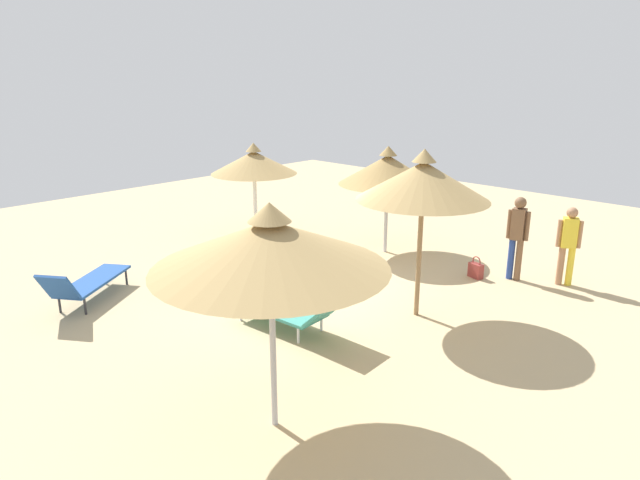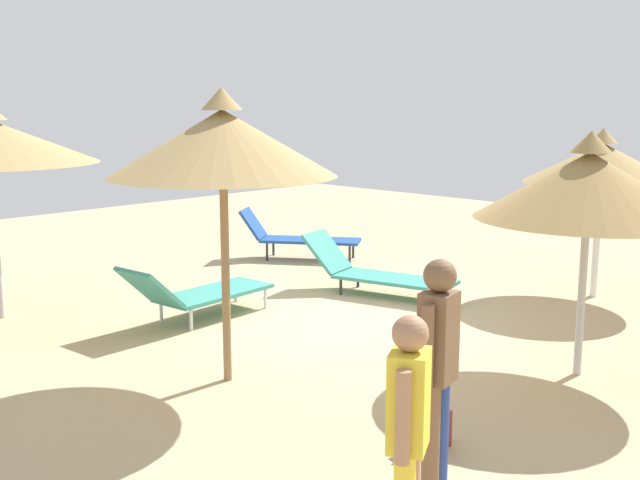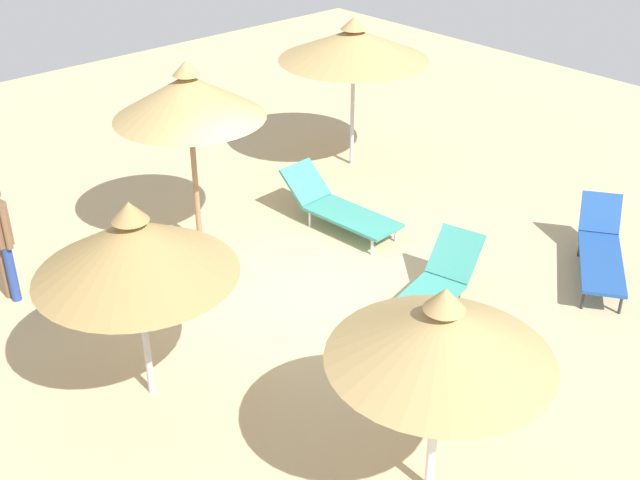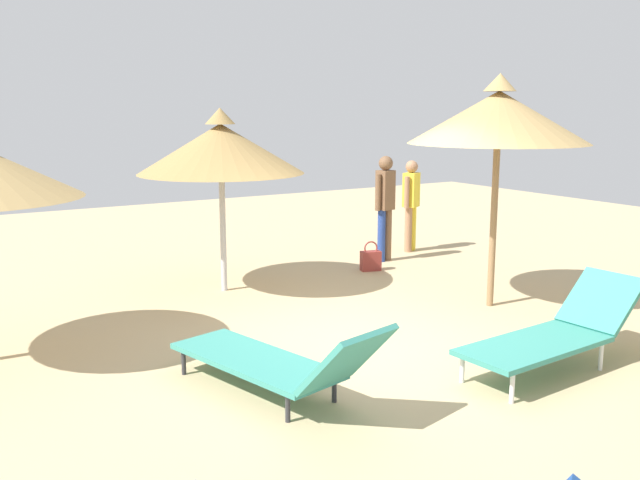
{
  "view_description": "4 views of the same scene",
  "coord_description": "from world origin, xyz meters",
  "px_view_note": "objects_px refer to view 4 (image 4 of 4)",
  "views": [
    {
      "loc": [
        -7.59,
        -7.29,
        4.19
      ],
      "look_at": [
        0.01,
        -0.0,
        1.01
      ],
      "focal_mm": 31.64,
      "sensor_mm": 36.0,
      "label": 1
    },
    {
      "loc": [
        6.14,
        -6.84,
        2.83
      ],
      "look_at": [
        -0.15,
        -0.29,
        1.17
      ],
      "focal_mm": 42.87,
      "sensor_mm": 36.0,
      "label": 2
    },
    {
      "loc": [
        6.45,
        7.56,
        6.36
      ],
      "look_at": [
        -0.12,
        0.28,
        0.88
      ],
      "focal_mm": 45.85,
      "sensor_mm": 36.0,
      "label": 3
    },
    {
      "loc": [
        -6.1,
        4.41,
        2.57
      ],
      "look_at": [
        0.76,
        0.2,
        1.03
      ],
      "focal_mm": 39.54,
      "sensor_mm": 36.0,
      "label": 4
    }
  ],
  "objects_px": {
    "lounge_chair_back": "(555,331)",
    "lounge_chair_center": "(279,360)",
    "handbag": "(371,260)",
    "parasol_umbrella_far_right": "(498,117)",
    "parasol_umbrella_near_right": "(221,148)",
    "person_standing_far_right": "(385,201)",
    "person_standing_front": "(411,200)"
  },
  "relations": [
    {
      "from": "lounge_chair_back",
      "to": "lounge_chair_center",
      "type": "relative_size",
      "value": 0.91
    },
    {
      "from": "lounge_chair_back",
      "to": "handbag",
      "type": "distance_m",
      "value": 4.49
    },
    {
      "from": "lounge_chair_back",
      "to": "handbag",
      "type": "relative_size",
      "value": 4.59
    },
    {
      "from": "parasol_umbrella_far_right",
      "to": "lounge_chair_center",
      "type": "xyz_separation_m",
      "value": [
        -1.16,
        3.74,
        -2.07
      ]
    },
    {
      "from": "parasol_umbrella_near_right",
      "to": "person_standing_far_right",
      "type": "xyz_separation_m",
      "value": [
        0.37,
        -3.07,
        -0.99
      ]
    },
    {
      "from": "parasol_umbrella_far_right",
      "to": "lounge_chair_back",
      "type": "height_order",
      "value": "parasol_umbrella_far_right"
    },
    {
      "from": "parasol_umbrella_near_right",
      "to": "lounge_chair_back",
      "type": "bearing_deg",
      "value": -161.07
    },
    {
      "from": "person_standing_far_right",
      "to": "handbag",
      "type": "relative_size",
      "value": 3.7
    },
    {
      "from": "lounge_chair_back",
      "to": "person_standing_far_right",
      "type": "distance_m",
      "value": 5.13
    },
    {
      "from": "lounge_chair_back",
      "to": "parasol_umbrella_far_right",
      "type": "bearing_deg",
      "value": -29.14
    },
    {
      "from": "lounge_chair_center",
      "to": "handbag",
      "type": "relative_size",
      "value": 5.03
    },
    {
      "from": "parasol_umbrella_near_right",
      "to": "handbag",
      "type": "relative_size",
      "value": 5.35
    },
    {
      "from": "parasol_umbrella_near_right",
      "to": "handbag",
      "type": "height_order",
      "value": "parasol_umbrella_near_right"
    },
    {
      "from": "parasol_umbrella_far_right",
      "to": "lounge_chair_center",
      "type": "distance_m",
      "value": 4.43
    },
    {
      "from": "person_standing_front",
      "to": "person_standing_far_right",
      "type": "height_order",
      "value": "person_standing_far_right"
    },
    {
      "from": "person_standing_front",
      "to": "person_standing_far_right",
      "type": "distance_m",
      "value": 0.98
    },
    {
      "from": "parasol_umbrella_far_right",
      "to": "person_standing_far_right",
      "type": "relative_size",
      "value": 1.69
    },
    {
      "from": "lounge_chair_back",
      "to": "person_standing_front",
      "type": "xyz_separation_m",
      "value": [
        5.27,
        -2.42,
        0.53
      ]
    },
    {
      "from": "person_standing_far_right",
      "to": "lounge_chair_center",
      "type": "bearing_deg",
      "value": 134.11
    },
    {
      "from": "parasol_umbrella_far_right",
      "to": "lounge_chair_back",
      "type": "distance_m",
      "value": 3.03
    },
    {
      "from": "parasol_umbrella_near_right",
      "to": "lounge_chair_back",
      "type": "xyz_separation_m",
      "value": [
        -4.49,
        -1.54,
        -1.6
      ]
    },
    {
      "from": "person_standing_front",
      "to": "person_standing_far_right",
      "type": "xyz_separation_m",
      "value": [
        -0.42,
        0.88,
        0.08
      ]
    },
    {
      "from": "lounge_chair_back",
      "to": "person_standing_front",
      "type": "bearing_deg",
      "value": -24.64
    },
    {
      "from": "lounge_chair_back",
      "to": "person_standing_front",
      "type": "relative_size",
      "value": 1.35
    },
    {
      "from": "person_standing_far_right",
      "to": "handbag",
      "type": "xyz_separation_m",
      "value": [
        -0.46,
        0.61,
        -0.83
      ]
    },
    {
      "from": "lounge_chair_center",
      "to": "person_standing_far_right",
      "type": "bearing_deg",
      "value": -45.89
    },
    {
      "from": "person_standing_far_right",
      "to": "handbag",
      "type": "distance_m",
      "value": 1.13
    },
    {
      "from": "parasol_umbrella_far_right",
      "to": "handbag",
      "type": "bearing_deg",
      "value": 4.06
    },
    {
      "from": "parasol_umbrella_near_right",
      "to": "lounge_chair_center",
      "type": "bearing_deg",
      "value": 163.31
    },
    {
      "from": "lounge_chair_center",
      "to": "parasol_umbrella_near_right",
      "type": "bearing_deg",
      "value": -16.69
    },
    {
      "from": "parasol_umbrella_near_right",
      "to": "person_standing_front",
      "type": "bearing_deg",
      "value": -78.84
    },
    {
      "from": "parasol_umbrella_far_right",
      "to": "parasol_umbrella_near_right",
      "type": "xyz_separation_m",
      "value": [
        2.52,
        2.64,
        -0.43
      ]
    }
  ]
}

